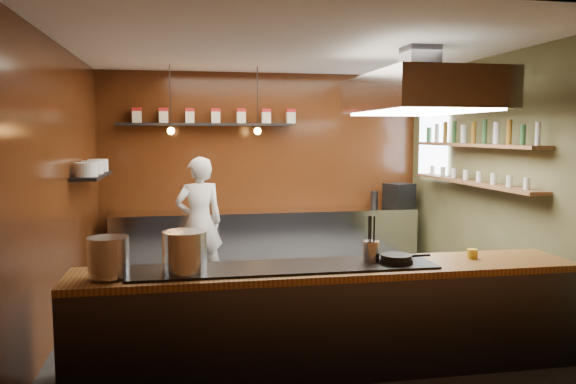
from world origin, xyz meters
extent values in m
plane|color=black|center=(0.00, 0.00, 0.00)|extent=(5.00, 5.00, 0.00)
plane|color=black|center=(0.00, 2.50, 1.50)|extent=(5.00, 0.00, 5.00)
plane|color=black|center=(-2.50, 0.00, 1.50)|extent=(0.00, 5.00, 5.00)
plane|color=#4B4C2B|center=(2.50, 0.00, 1.50)|extent=(0.00, 5.00, 5.00)
plane|color=silver|center=(0.00, 0.00, 3.00)|extent=(5.00, 5.00, 0.00)
plane|color=white|center=(2.45, 1.70, 1.90)|extent=(0.00, 1.00, 1.00)
cube|color=silver|center=(0.00, 2.17, 0.45)|extent=(4.60, 0.65, 0.90)
cube|color=#38383D|center=(0.00, -1.60, 0.43)|extent=(4.40, 0.70, 0.86)
cube|color=brown|center=(0.00, -1.60, 0.89)|extent=(4.40, 0.72, 0.06)
cube|color=black|center=(-0.40, -1.60, 0.93)|extent=(2.60, 0.55, 0.02)
cube|color=black|center=(-0.90, 2.36, 2.20)|extent=(2.60, 0.26, 0.04)
cube|color=black|center=(-2.34, 1.00, 1.55)|extent=(0.30, 1.40, 0.04)
cube|color=brown|center=(2.34, 0.30, 1.92)|extent=(0.26, 2.80, 0.04)
cube|color=brown|center=(2.34, 0.30, 1.45)|extent=(0.26, 2.80, 0.04)
cube|color=#38383D|center=(1.30, -0.40, 2.85)|extent=(0.35, 0.35, 0.30)
cube|color=silver|center=(1.30, -0.40, 2.50)|extent=(1.20, 2.00, 0.40)
cube|color=white|center=(1.30, -0.40, 2.29)|extent=(1.00, 1.80, 0.02)
cylinder|color=black|center=(-1.40, 1.70, 2.55)|extent=(0.01, 0.01, 0.90)
sphere|color=orange|center=(-1.40, 1.70, 2.10)|extent=(0.10, 0.10, 0.10)
cylinder|color=black|center=(-0.20, 1.70, 2.55)|extent=(0.01, 0.01, 0.90)
sphere|color=orange|center=(-0.20, 1.70, 2.10)|extent=(0.10, 0.10, 0.10)
cube|color=beige|center=(-1.90, 2.36, 2.31)|extent=(0.13, 0.13, 0.17)
cube|color=maroon|center=(-1.90, 2.36, 2.42)|extent=(0.13, 0.13, 0.05)
cube|color=beige|center=(-1.52, 2.36, 2.31)|extent=(0.13, 0.13, 0.17)
cube|color=maroon|center=(-1.52, 2.36, 2.42)|extent=(0.13, 0.13, 0.05)
cube|color=beige|center=(-1.13, 2.36, 2.31)|extent=(0.13, 0.13, 0.17)
cube|color=maroon|center=(-1.13, 2.36, 2.42)|extent=(0.13, 0.13, 0.05)
cube|color=beige|center=(-0.75, 2.36, 2.31)|extent=(0.13, 0.13, 0.17)
cube|color=maroon|center=(-0.75, 2.36, 2.42)|extent=(0.14, 0.13, 0.05)
cube|color=beige|center=(-0.37, 2.36, 2.31)|extent=(0.13, 0.13, 0.17)
cube|color=maroon|center=(-0.37, 2.36, 2.42)|extent=(0.14, 0.13, 0.05)
cube|color=beige|center=(0.02, 2.36, 2.31)|extent=(0.13, 0.13, 0.17)
cube|color=maroon|center=(0.02, 2.36, 2.42)|extent=(0.14, 0.13, 0.05)
cube|color=beige|center=(0.40, 2.36, 2.31)|extent=(0.13, 0.13, 0.17)
cube|color=maroon|center=(0.40, 2.36, 2.42)|extent=(0.14, 0.13, 0.05)
cylinder|color=silver|center=(-2.34, 0.55, 1.65)|extent=(0.26, 0.26, 0.16)
cylinder|color=silver|center=(-2.34, 1.00, 1.65)|extent=(0.26, 0.26, 0.16)
cylinder|color=silver|center=(-2.34, 1.45, 1.65)|extent=(0.26, 0.26, 0.16)
cylinder|color=silver|center=(2.34, -1.00, 2.06)|extent=(0.06, 0.06, 0.24)
cylinder|color=#2D5933|center=(2.34, -0.74, 2.06)|extent=(0.06, 0.06, 0.24)
cylinder|color=#8C601E|center=(2.34, -0.48, 2.06)|extent=(0.06, 0.06, 0.24)
cylinder|color=silver|center=(2.34, -0.22, 2.06)|extent=(0.06, 0.06, 0.24)
cylinder|color=#2D5933|center=(2.34, 0.04, 2.06)|extent=(0.06, 0.06, 0.24)
cylinder|color=#8C601E|center=(2.34, 0.30, 2.06)|extent=(0.06, 0.06, 0.24)
cylinder|color=silver|center=(2.34, 0.56, 2.06)|extent=(0.06, 0.06, 0.24)
cylinder|color=#2D5933|center=(2.34, 0.82, 2.06)|extent=(0.06, 0.06, 0.24)
cylinder|color=#8C601E|center=(2.34, 1.08, 2.06)|extent=(0.06, 0.06, 0.24)
cylinder|color=silver|center=(2.34, 1.34, 2.06)|extent=(0.06, 0.06, 0.24)
cylinder|color=#2D5933|center=(2.34, 1.60, 2.06)|extent=(0.06, 0.06, 0.24)
cylinder|color=silver|center=(2.34, -0.85, 1.53)|extent=(0.07, 0.07, 0.13)
cylinder|color=silver|center=(2.34, -0.52, 1.53)|extent=(0.07, 0.07, 0.13)
cylinder|color=silver|center=(2.34, -0.19, 1.53)|extent=(0.07, 0.07, 0.13)
cylinder|color=silver|center=(2.34, 0.14, 1.53)|extent=(0.07, 0.07, 0.13)
cylinder|color=silver|center=(2.34, 0.46, 1.53)|extent=(0.07, 0.07, 0.13)
cylinder|color=silver|center=(2.34, 0.79, 1.53)|extent=(0.07, 0.07, 0.13)
cylinder|color=silver|center=(2.34, 1.12, 1.53)|extent=(0.07, 0.07, 0.13)
cylinder|color=silver|center=(2.34, 1.45, 1.53)|extent=(0.07, 0.07, 0.13)
cylinder|color=silver|center=(-1.83, -1.68, 1.10)|extent=(0.34, 0.34, 0.31)
cylinder|color=silver|center=(-1.24, -1.66, 1.11)|extent=(0.42, 0.42, 0.34)
cylinder|color=#B0B2B7|center=(0.37, -1.58, 1.03)|extent=(0.16, 0.16, 0.19)
cylinder|color=black|center=(0.58, -1.66, 0.96)|extent=(0.29, 0.29, 0.04)
cylinder|color=black|center=(0.58, -1.66, 0.99)|extent=(0.27, 0.27, 0.04)
cylinder|color=black|center=(0.80, -1.65, 0.99)|extent=(0.18, 0.03, 0.02)
cylinder|color=yellow|center=(1.36, -1.54, 0.96)|extent=(0.13, 0.13, 0.09)
cube|color=black|center=(2.10, 2.13, 1.09)|extent=(0.48, 0.47, 0.38)
imported|color=white|center=(-1.05, 1.32, 0.88)|extent=(0.72, 0.55, 1.76)
camera|label=1|loc=(-1.22, -6.21, 2.06)|focal=35.00mm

